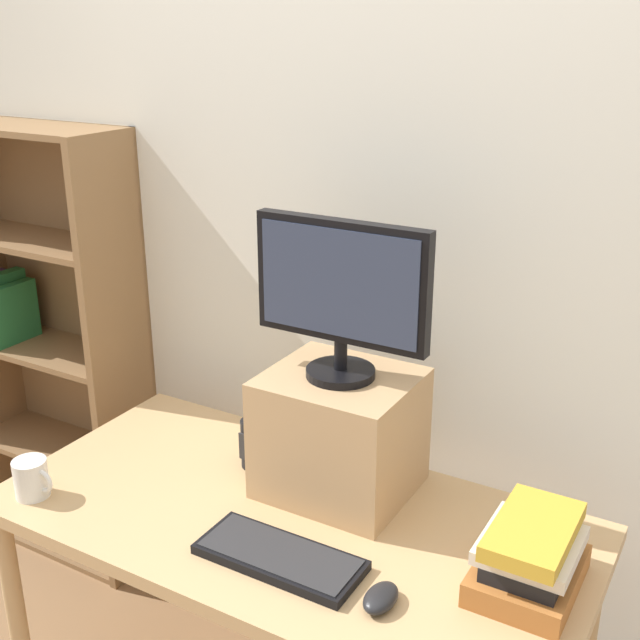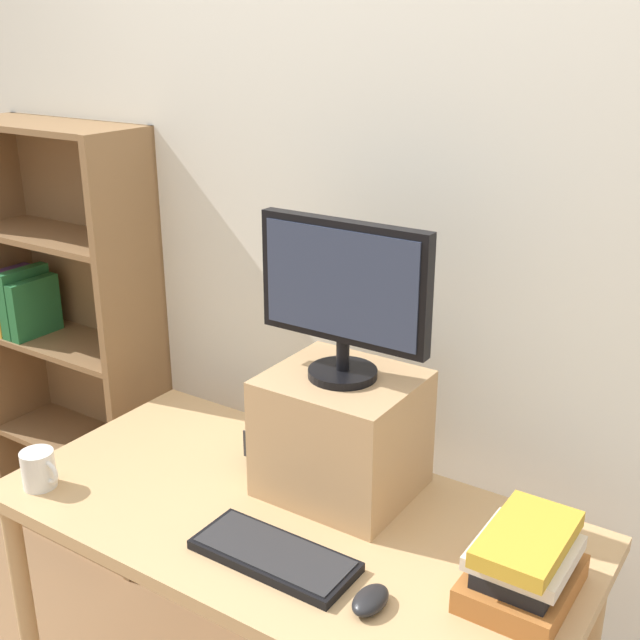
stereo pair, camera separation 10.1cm
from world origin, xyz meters
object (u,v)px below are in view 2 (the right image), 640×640
(desk, at_px, (289,539))
(bookshelf_unit, at_px, (70,337))
(desk_speaker, at_px, (260,441))
(keyboard, at_px, (274,555))
(computer_monitor, at_px, (343,292))
(coffee_mug, at_px, (39,469))
(computer_mouse, at_px, (370,600))
(riser_box, at_px, (342,434))
(book_stack, at_px, (524,566))

(desk, xyz_separation_m, bookshelf_unit, (-1.24, 0.38, 0.14))
(desk_speaker, bearing_deg, keyboard, -48.20)
(computer_monitor, distance_m, keyboard, 0.61)
(coffee_mug, bearing_deg, desk_speaker, 45.05)
(bookshelf_unit, distance_m, coffee_mug, 0.90)
(computer_mouse, distance_m, coffee_mug, 0.94)
(desk_speaker, bearing_deg, computer_monitor, 4.12)
(riser_box, height_order, keyboard, riser_box)
(computer_monitor, height_order, coffee_mug, computer_monitor)
(bookshelf_unit, xyz_separation_m, desk_speaker, (1.04, -0.24, 0.01))
(riser_box, distance_m, book_stack, 0.55)
(desk, bearing_deg, book_stack, 2.68)
(computer_monitor, bearing_deg, bookshelf_unit, 170.34)
(bookshelf_unit, bearing_deg, book_stack, -11.10)
(book_stack, distance_m, coffee_mug, 1.21)
(bookshelf_unit, height_order, computer_monitor, bookshelf_unit)
(keyboard, xyz_separation_m, coffee_mug, (-0.68, -0.09, 0.04))
(keyboard, relative_size, desk_speaker, 2.80)
(keyboard, relative_size, coffee_mug, 3.22)
(computer_monitor, relative_size, coffee_mug, 3.79)
(desk, xyz_separation_m, coffee_mug, (-0.60, -0.26, 0.13))
(desk, bearing_deg, bookshelf_unit, 162.80)
(bookshelf_unit, distance_m, keyboard, 1.43)
(desk, xyz_separation_m, computer_mouse, (0.33, -0.18, 0.09))
(computer_mouse, bearing_deg, desk, 151.63)
(keyboard, height_order, book_stack, book_stack)
(desk, distance_m, computer_mouse, 0.39)
(desk, bearing_deg, keyboard, -64.61)
(riser_box, distance_m, computer_mouse, 0.47)
(coffee_mug, bearing_deg, bookshelf_unit, 134.89)
(keyboard, relative_size, computer_mouse, 3.63)
(book_stack, xyz_separation_m, desk_speaker, (-0.78, 0.12, -0.01))
(riser_box, bearing_deg, coffee_mug, -147.01)
(keyboard, xyz_separation_m, computer_mouse, (0.26, -0.02, 0.01))
(computer_mouse, distance_m, desk_speaker, 0.63)
(riser_box, relative_size, coffee_mug, 3.06)
(computer_mouse, bearing_deg, keyboard, 176.61)
(computer_monitor, xyz_separation_m, keyboard, (0.03, -0.33, -0.52))
(book_stack, relative_size, desk_speaker, 1.99)
(bookshelf_unit, height_order, desk_speaker, bookshelf_unit)
(riser_box, distance_m, desk_speaker, 0.26)
(riser_box, bearing_deg, book_stack, -14.70)
(keyboard, distance_m, coffee_mug, 0.69)
(computer_monitor, relative_size, keyboard, 1.18)
(keyboard, xyz_separation_m, desk_speaker, (-0.28, 0.31, 0.06))
(computer_monitor, bearing_deg, book_stack, -14.55)
(bookshelf_unit, distance_m, book_stack, 1.85)
(book_stack, bearing_deg, keyboard, -158.91)
(riser_box, bearing_deg, computer_mouse, -50.37)
(book_stack, bearing_deg, computer_mouse, -139.51)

